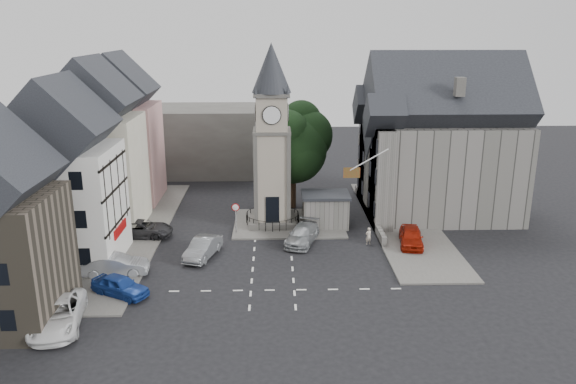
{
  "coord_description": "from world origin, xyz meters",
  "views": [
    {
      "loc": [
        0.16,
        -40.79,
        17.55
      ],
      "look_at": [
        1.34,
        5.0,
        3.98
      ],
      "focal_mm": 35.0,
      "sensor_mm": 36.0,
      "label": 1
    }
  ],
  "objects_px": {
    "clock_tower": "(272,137)",
    "pedestrian": "(368,236)",
    "car_east_red": "(411,237)",
    "car_west_blue": "(120,286)",
    "stone_shelter": "(325,210)"
  },
  "relations": [
    {
      "from": "clock_tower",
      "to": "stone_shelter",
      "type": "bearing_deg",
      "value": -5.84
    },
    {
      "from": "car_west_blue",
      "to": "pedestrian",
      "type": "bearing_deg",
      "value": -35.73
    },
    {
      "from": "car_west_blue",
      "to": "car_east_red",
      "type": "distance_m",
      "value": 23.39
    },
    {
      "from": "clock_tower",
      "to": "stone_shelter",
      "type": "xyz_separation_m",
      "value": [
        4.8,
        -0.49,
        -6.57
      ]
    },
    {
      "from": "pedestrian",
      "to": "stone_shelter",
      "type": "bearing_deg",
      "value": -77.59
    },
    {
      "from": "car_east_red",
      "to": "clock_tower",
      "type": "bearing_deg",
      "value": 163.87
    },
    {
      "from": "stone_shelter",
      "to": "car_east_red",
      "type": "bearing_deg",
      "value": -36.86
    },
    {
      "from": "clock_tower",
      "to": "car_east_red",
      "type": "bearing_deg",
      "value": -25.62
    },
    {
      "from": "stone_shelter",
      "to": "car_west_blue",
      "type": "height_order",
      "value": "stone_shelter"
    },
    {
      "from": "car_west_blue",
      "to": "car_east_red",
      "type": "height_order",
      "value": "car_east_red"
    },
    {
      "from": "clock_tower",
      "to": "car_east_red",
      "type": "xyz_separation_m",
      "value": [
        11.5,
        -5.52,
        -7.34
      ]
    },
    {
      "from": "clock_tower",
      "to": "pedestrian",
      "type": "bearing_deg",
      "value": -32.96
    },
    {
      "from": "stone_shelter",
      "to": "car_west_blue",
      "type": "distance_m",
      "value": 20.28
    },
    {
      "from": "stone_shelter",
      "to": "car_west_blue",
      "type": "relative_size",
      "value": 1.03
    },
    {
      "from": "clock_tower",
      "to": "pedestrian",
      "type": "relative_size",
      "value": 10.89
    }
  ]
}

